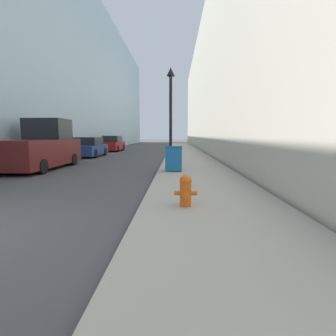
{
  "coord_description": "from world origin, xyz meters",
  "views": [
    {
      "loc": [
        4.3,
        -3.4,
        1.63
      ],
      "look_at": [
        3.6,
        18.59,
        -1.13
      ],
      "focal_mm": 28.0,
      "sensor_mm": 36.0,
      "label": 1
    }
  ],
  "objects_px": {
    "parked_sedan_near": "(89,148)",
    "parked_sedan_far": "(113,144)",
    "trash_bin": "(174,158)",
    "fire_hydrant": "(186,190)",
    "lamppost": "(171,107)",
    "pickup_truck": "(42,148)"
  },
  "relations": [
    {
      "from": "parked_sedan_near",
      "to": "parked_sedan_far",
      "type": "distance_m",
      "value": 7.3
    },
    {
      "from": "trash_bin",
      "to": "parked_sedan_far",
      "type": "relative_size",
      "value": 0.22
    },
    {
      "from": "fire_hydrant",
      "to": "parked_sedan_far",
      "type": "xyz_separation_m",
      "value": [
        -6.82,
        21.68,
        0.24
      ]
    },
    {
      "from": "trash_bin",
      "to": "lamppost",
      "type": "distance_m",
      "value": 4.11
    },
    {
      "from": "lamppost",
      "to": "pickup_truck",
      "type": "height_order",
      "value": "lamppost"
    },
    {
      "from": "pickup_truck",
      "to": "parked_sedan_near",
      "type": "xyz_separation_m",
      "value": [
        -0.05,
        7.18,
        -0.33
      ]
    },
    {
      "from": "trash_bin",
      "to": "parked_sedan_far",
      "type": "bearing_deg",
      "value": 111.89
    },
    {
      "from": "fire_hydrant",
      "to": "parked_sedan_near",
      "type": "distance_m",
      "value": 15.93
    },
    {
      "from": "lamppost",
      "to": "parked_sedan_far",
      "type": "distance_m",
      "value": 14.57
    },
    {
      "from": "trash_bin",
      "to": "lamppost",
      "type": "relative_size",
      "value": 0.21
    },
    {
      "from": "pickup_truck",
      "to": "parked_sedan_near",
      "type": "distance_m",
      "value": 7.19
    },
    {
      "from": "fire_hydrant",
      "to": "pickup_truck",
      "type": "height_order",
      "value": "pickup_truck"
    },
    {
      "from": "pickup_truck",
      "to": "trash_bin",
      "type": "bearing_deg",
      "value": -14.83
    },
    {
      "from": "pickup_truck",
      "to": "parked_sedan_near",
      "type": "height_order",
      "value": "pickup_truck"
    },
    {
      "from": "pickup_truck",
      "to": "parked_sedan_far",
      "type": "xyz_separation_m",
      "value": [
        -0.02,
        14.48,
        -0.28
      ]
    },
    {
      "from": "lamppost",
      "to": "parked_sedan_near",
      "type": "xyz_separation_m",
      "value": [
        -6.34,
        5.61,
        -2.45
      ]
    },
    {
      "from": "trash_bin",
      "to": "fire_hydrant",
      "type": "bearing_deg",
      "value": -86.75
    },
    {
      "from": "fire_hydrant",
      "to": "parked_sedan_near",
      "type": "height_order",
      "value": "parked_sedan_near"
    },
    {
      "from": "fire_hydrant",
      "to": "pickup_truck",
      "type": "bearing_deg",
      "value": 133.31
    },
    {
      "from": "trash_bin",
      "to": "parked_sedan_near",
      "type": "distance_m",
      "value": 11.04
    },
    {
      "from": "trash_bin",
      "to": "parked_sedan_near",
      "type": "height_order",
      "value": "parked_sedan_near"
    },
    {
      "from": "fire_hydrant",
      "to": "lamppost",
      "type": "bearing_deg",
      "value": 93.29
    }
  ]
}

